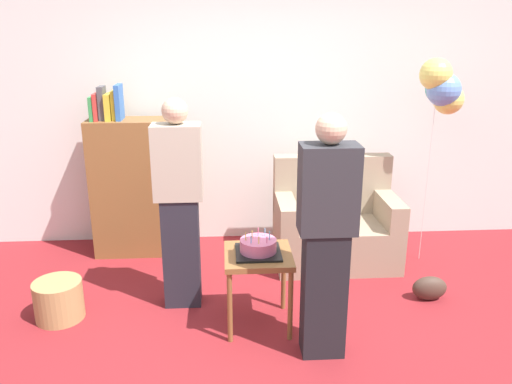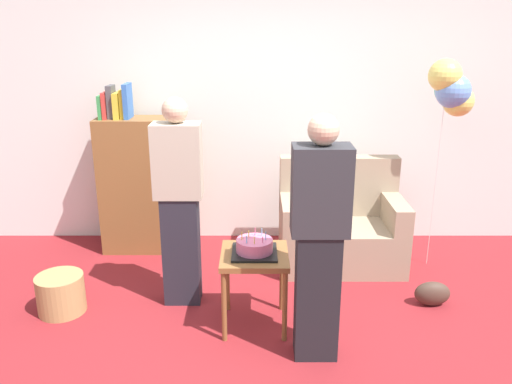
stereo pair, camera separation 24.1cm
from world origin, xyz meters
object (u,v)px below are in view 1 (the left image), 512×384
Objects in this scene: side_table at (258,264)px; person_holding_cake at (326,238)px; handbag at (429,288)px; birthday_cake at (258,247)px; wicker_basket at (59,300)px; person_blowing_candles at (179,204)px; couch at (335,226)px; balloon_bunch at (442,88)px; bookshelf at (135,185)px.

person_holding_cake is (0.41, -0.37, 0.35)m from side_table.
side_table is 2.04× the size of handbag.
side_table is 1.79× the size of birthday_cake.
person_blowing_candles is at bearing 10.85° from wicker_basket.
couch is 0.59× the size of balloon_bunch.
person_blowing_candles is (-0.57, 0.35, 0.21)m from birthday_cake.
balloon_bunch is (3.16, 0.90, 1.45)m from wicker_basket.
person_blowing_candles is (0.50, -1.02, 0.16)m from bookshelf.
person_holding_cake is 1.39m from handbag.
birthday_cake is 0.17× the size of balloon_bunch.
couch reaches higher than wicker_basket.
bookshelf is 0.99× the size of person_blowing_candles.
wicker_basket is at bearing -171.53° from person_blowing_candles.
wicker_basket is at bearing -158.71° from couch.
bookshelf is 0.99× the size of person_holding_cake.
wicker_basket reaches higher than handbag.
person_holding_cake is (0.41, -0.37, 0.21)m from birthday_cake.
person_blowing_candles is at bearing -63.83° from bookshelf.
birthday_cake is 2.21m from balloon_bunch.
balloon_bunch reaches higher than side_table.
side_table is at bearing -52.01° from bookshelf.
birthday_cake is at bearing 6.57° from side_table.
couch is 3.44× the size of birthday_cake.
person_holding_cake is 2.06m from balloon_bunch.
bookshelf is at bearing 127.99° from birthday_cake.
wicker_basket is at bearing 173.17° from birthday_cake.
balloon_bunch is at bearing 15.45° from person_blowing_candles.
couch is 0.67× the size of person_holding_cake.
bookshelf is 1.76m from side_table.
wicker_basket is (-1.49, 0.18, -0.34)m from side_table.
person_blowing_candles is 2.48m from balloon_bunch.
side_table is 0.35× the size of person_blowing_candles.
person_blowing_candles reaches higher than couch.
side_table is at bearing -169.08° from handbag.
balloon_bunch is (0.89, 0.01, 1.26)m from couch.
bookshelf reaches higher than birthday_cake.
side_table is at bearing -173.43° from birthday_cake.
bookshelf is 2.77m from handbag.
side_table reaches higher than wicker_basket.
person_holding_cake is at bearing -16.00° from wicker_basket.
couch is 0.67× the size of person_blowing_candles.
side_table is 1.54m from wicker_basket.
balloon_bunch reaches higher than handbag.
bookshelf reaches higher than couch.
side_table is (-0.78, -1.07, 0.15)m from couch.
bookshelf is 0.87× the size of balloon_bunch.
couch is at bearing -179.28° from balloon_bunch.
person_blowing_candles reaches higher than birthday_cake.
couch is 1.61m from person_blowing_candles.
balloon_bunch reaches higher than person_holding_cake.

